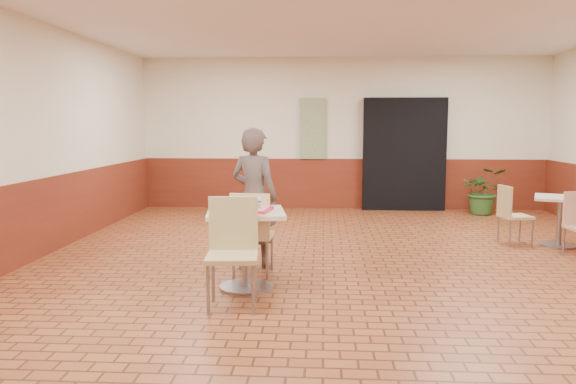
# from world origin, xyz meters

# --- Properties ---
(room_shell) EXTENTS (8.01, 10.01, 3.01)m
(room_shell) POSITION_xyz_m (0.00, 0.00, 1.50)
(room_shell) COLOR brown
(room_shell) RESTS_ON ground
(wainscot_band) EXTENTS (8.00, 10.00, 1.00)m
(wainscot_band) POSITION_xyz_m (0.00, 0.00, 0.50)
(wainscot_band) COLOR maroon
(wainscot_band) RESTS_ON ground
(corridor_doorway) EXTENTS (1.60, 0.22, 2.20)m
(corridor_doorway) POSITION_xyz_m (1.20, 4.88, 1.10)
(corridor_doorway) COLOR black
(corridor_doorway) RESTS_ON ground
(promo_poster) EXTENTS (0.50, 0.03, 1.20)m
(promo_poster) POSITION_xyz_m (-0.60, 4.94, 1.60)
(promo_poster) COLOR gray
(promo_poster) RESTS_ON wainscot_band
(main_table) EXTENTS (0.77, 0.77, 0.82)m
(main_table) POSITION_xyz_m (-1.17, -0.64, 0.55)
(main_table) COLOR beige
(main_table) RESTS_ON ground
(chair_main_front) EXTENTS (0.51, 0.51, 1.01)m
(chair_main_front) POSITION_xyz_m (-1.22, -1.16, 0.57)
(chair_main_front) COLOR tan
(chair_main_front) RESTS_ON ground
(chair_main_back) EXTENTS (0.46, 0.46, 0.95)m
(chair_main_back) POSITION_xyz_m (-1.17, -0.16, 0.53)
(chair_main_back) COLOR #E3C088
(chair_main_back) RESTS_ON ground
(customer) EXTENTS (0.71, 0.61, 1.65)m
(customer) POSITION_xyz_m (-1.20, 0.34, 0.83)
(customer) COLOR brown
(customer) RESTS_ON ground
(serving_tray) EXTENTS (0.49, 0.38, 0.03)m
(serving_tray) POSITION_xyz_m (-1.17, -0.64, 0.83)
(serving_tray) COLOR red
(serving_tray) RESTS_ON main_table
(ring_donut) EXTENTS (0.11, 0.11, 0.04)m
(ring_donut) POSITION_xyz_m (-1.29, -0.54, 0.86)
(ring_donut) COLOR #CE794B
(ring_donut) RESTS_ON serving_tray
(long_john_donut) EXTENTS (0.16, 0.08, 0.05)m
(long_john_donut) POSITION_xyz_m (-1.09, -0.66, 0.87)
(long_john_donut) COLOR gold
(long_john_donut) RESTS_ON serving_tray
(paper_cup) EXTENTS (0.07, 0.07, 0.09)m
(paper_cup) POSITION_xyz_m (-1.05, -0.53, 0.89)
(paper_cup) COLOR white
(paper_cup) RESTS_ON serving_tray
(second_table) EXTENTS (0.66, 0.66, 0.70)m
(second_table) POSITION_xyz_m (2.89, 1.63, 0.47)
(second_table) COLOR beige
(second_table) RESTS_ON ground
(chair_second_left) EXTENTS (0.45, 0.45, 0.83)m
(chair_second_left) POSITION_xyz_m (2.26, 1.74, 0.47)
(chair_second_left) COLOR tan
(chair_second_left) RESTS_ON ground
(potted_plant) EXTENTS (0.86, 0.77, 0.89)m
(potted_plant) POSITION_xyz_m (2.63, 4.40, 0.44)
(potted_plant) COLOR #2C5923
(potted_plant) RESTS_ON ground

